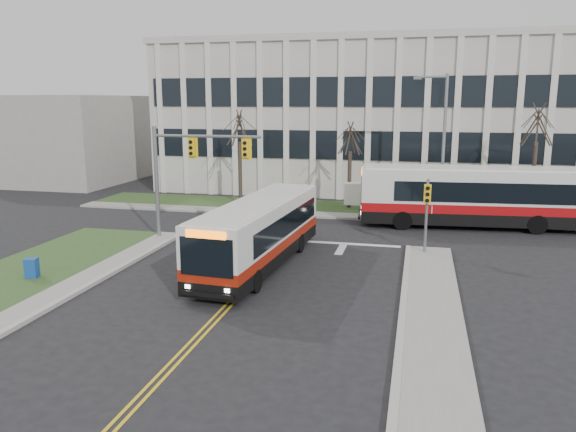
{
  "coord_description": "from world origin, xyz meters",
  "views": [
    {
      "loc": [
        6.73,
        -20.95,
        7.55
      ],
      "look_at": [
        0.59,
        5.27,
        2.0
      ],
      "focal_mm": 35.0,
      "sensor_mm": 36.0,
      "label": 1
    }
  ],
  "objects_px": {
    "directory_sign": "(355,194)",
    "bus_main": "(260,234)",
    "bus_cross": "(474,198)",
    "newspaper_box_blue": "(32,269)",
    "streetlight": "(441,138)"
  },
  "relations": [
    {
      "from": "bus_cross",
      "to": "newspaper_box_blue",
      "type": "distance_m",
      "value": 24.46
    },
    {
      "from": "bus_main",
      "to": "newspaper_box_blue",
      "type": "height_order",
      "value": "bus_main"
    },
    {
      "from": "bus_main",
      "to": "bus_cross",
      "type": "relative_size",
      "value": 0.84
    },
    {
      "from": "directory_sign",
      "to": "bus_main",
      "type": "height_order",
      "value": "bus_main"
    },
    {
      "from": "streetlight",
      "to": "bus_cross",
      "type": "relative_size",
      "value": 0.69
    },
    {
      "from": "bus_cross",
      "to": "bus_main",
      "type": "bearing_deg",
      "value": -48.51
    },
    {
      "from": "directory_sign",
      "to": "bus_cross",
      "type": "bearing_deg",
      "value": -24.86
    },
    {
      "from": "streetlight",
      "to": "bus_cross",
      "type": "height_order",
      "value": "streetlight"
    },
    {
      "from": "bus_cross",
      "to": "newspaper_box_blue",
      "type": "relative_size",
      "value": 14.12
    },
    {
      "from": "streetlight",
      "to": "directory_sign",
      "type": "distance_m",
      "value": 6.96
    },
    {
      "from": "directory_sign",
      "to": "newspaper_box_blue",
      "type": "xyz_separation_m",
      "value": [
        -11.71,
        -18.52,
        -0.7
      ]
    },
    {
      "from": "directory_sign",
      "to": "bus_main",
      "type": "relative_size",
      "value": 0.18
    },
    {
      "from": "streetlight",
      "to": "bus_cross",
      "type": "xyz_separation_m",
      "value": [
        2.02,
        -2.2,
        -3.41
      ]
    },
    {
      "from": "streetlight",
      "to": "bus_cross",
      "type": "bearing_deg",
      "value": -47.37
    },
    {
      "from": "streetlight",
      "to": "newspaper_box_blue",
      "type": "height_order",
      "value": "streetlight"
    }
  ]
}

